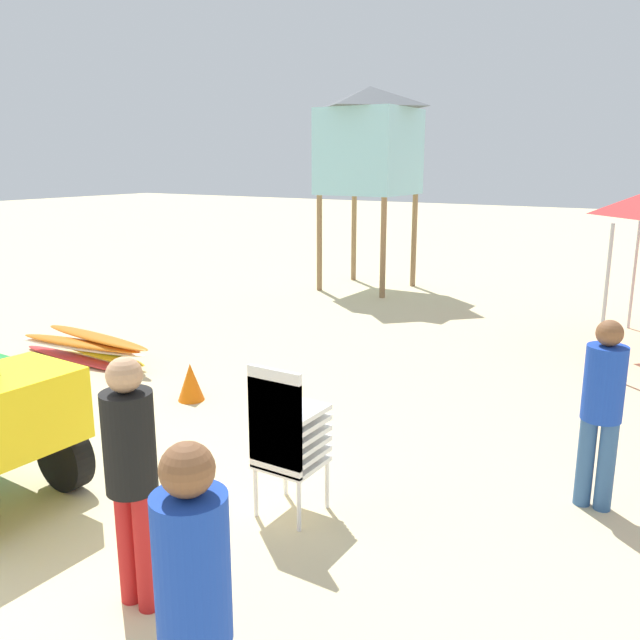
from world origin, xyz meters
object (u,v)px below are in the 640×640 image
(lifeguard_tower, at_px, (369,141))
(traffic_cone_near, at_px, (191,382))
(stacked_plastic_chairs, at_px, (284,431))
(lifeguard_near_center, at_px, (602,403))
(lifeguard_near_left, at_px, (131,468))
(lifeguard_near_right, at_px, (194,605))
(surfboard_pile, at_px, (87,348))

(lifeguard_tower, height_order, traffic_cone_near, lifeguard_tower)
(stacked_plastic_chairs, relative_size, lifeguard_near_center, 0.80)
(stacked_plastic_chairs, xyz_separation_m, lifeguard_near_left, (-0.19, -1.38, 0.22))
(lifeguard_near_right, height_order, lifeguard_tower, lifeguard_tower)
(stacked_plastic_chairs, relative_size, lifeguard_near_right, 0.74)
(lifeguard_near_left, bearing_deg, surfboard_pile, 144.05)
(lifeguard_near_center, xyz_separation_m, traffic_cone_near, (-4.58, 0.11, -0.69))
(lifeguard_near_center, height_order, lifeguard_near_right, lifeguard_near_right)
(lifeguard_near_left, bearing_deg, stacked_plastic_chairs, 82.38)
(traffic_cone_near, bearing_deg, surfboard_pile, 170.59)
(lifeguard_near_left, xyz_separation_m, lifeguard_near_center, (2.27, 2.88, -0.05))
(surfboard_pile, xyz_separation_m, lifeguard_near_center, (6.92, -0.50, 0.72))
(surfboard_pile, relative_size, lifeguard_near_center, 1.62)
(lifeguard_near_right, distance_m, traffic_cone_near, 5.26)
(lifeguard_tower, bearing_deg, lifeguard_near_left, -69.62)
(lifeguard_near_right, relative_size, lifeguard_tower, 0.40)
(lifeguard_near_center, bearing_deg, surfboard_pile, 175.87)
(lifeguard_near_left, height_order, lifeguard_tower, lifeguard_tower)
(stacked_plastic_chairs, bearing_deg, lifeguard_near_right, -63.89)
(lifeguard_tower, bearing_deg, stacked_plastic_chairs, -65.85)
(lifeguard_near_left, xyz_separation_m, lifeguard_near_right, (1.26, -0.80, 0.04))
(lifeguard_near_right, bearing_deg, stacked_plastic_chairs, 116.11)
(surfboard_pile, height_order, lifeguard_near_left, lifeguard_near_left)
(traffic_cone_near, bearing_deg, stacked_plastic_chairs, -32.69)
(lifeguard_tower, bearing_deg, lifeguard_near_center, -50.97)
(surfboard_pile, bearing_deg, lifeguard_near_left, -35.95)
(stacked_plastic_chairs, relative_size, surfboard_pile, 0.50)
(stacked_plastic_chairs, distance_m, lifeguard_near_right, 2.45)
(lifeguard_tower, xyz_separation_m, traffic_cone_near, (1.58, -7.48, -2.99))
(stacked_plastic_chairs, height_order, lifeguard_tower, lifeguard_tower)
(stacked_plastic_chairs, xyz_separation_m, lifeguard_near_center, (2.08, 1.49, 0.17))
(lifeguard_near_left, distance_m, traffic_cone_near, 3.85)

